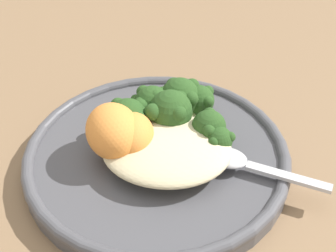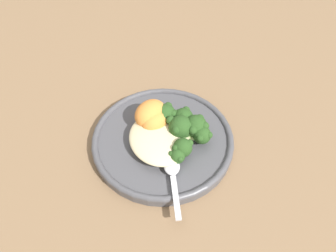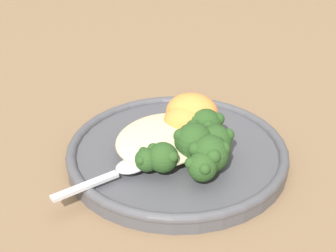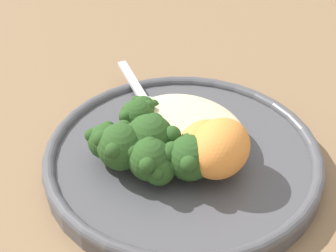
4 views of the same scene
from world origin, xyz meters
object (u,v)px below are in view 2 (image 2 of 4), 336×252
Objects in this scene: plate at (163,140)px; sweet_potato_chunk_0 at (150,114)px; broccoli_stalk_3 at (188,128)px; broccoli_stalk_4 at (177,126)px; quinoa_mound at (159,138)px; sweet_potato_chunk_1 at (155,122)px; broccoli_stalk_2 at (192,135)px; spoon at (173,172)px; broccoli_stalk_1 at (172,143)px; broccoli_stalk_6 at (170,123)px; broccoli_stalk_0 at (170,149)px; broccoli_stalk_5 at (180,120)px; broccoli_stalk_7 at (164,117)px.

sweet_potato_chunk_0 is (0.04, 0.01, 0.03)m from plate.
broccoli_stalk_4 is at bearing 171.58° from broccoli_stalk_3.
quinoa_mound is 0.03m from sweet_potato_chunk_1.
broccoli_stalk_4 reaches higher than quinoa_mound.
spoon is at bearing -110.43° from broccoli_stalk_2.
broccoli_stalk_2 is at bearing -71.77° from broccoli_stalk_3.
broccoli_stalk_1 is 2.02× the size of sweet_potato_chunk_1.
broccoli_stalk_3 is 1.16× the size of broccoli_stalk_6.
broccoli_stalk_6 is at bearing -55.27° from plate.
broccoli_stalk_2 is at bearing -109.17° from quinoa_mound.
broccoli_stalk_0 reaches higher than plate.
sweet_potato_chunk_0 reaches higher than sweet_potato_chunk_1.
broccoli_stalk_5 is 0.02m from broccoli_stalk_6.
broccoli_stalk_1 reaches higher than quinoa_mound.
broccoli_stalk_4 is at bearing -134.66° from broccoli_stalk_5.
broccoli_stalk_7 is at bearing 140.02° from broccoli_stalk_1.
quinoa_mound is 1.26× the size of broccoli_stalk_0.
broccoli_stalk_0 is at bearing -116.73° from broccoli_stalk_4.
plate is at bearing -169.85° from sweet_potato_chunk_0.
broccoli_stalk_5 is 0.05m from sweet_potato_chunk_0.
broccoli_stalk_1 is at bearing -170.56° from sweet_potato_chunk_0.
sweet_potato_chunk_1 reaches higher than spoon.
broccoli_stalk_5 is (0.05, -0.04, 0.01)m from broccoli_stalk_0.
quinoa_mound is 1.06× the size of spoon.
broccoli_stalk_5 is at bearing 124.39° from broccoli_stalk_0.
broccoli_stalk_2 is 0.96× the size of broccoli_stalk_3.
sweet_potato_chunk_0 is at bearing 150.37° from broccoli_stalk_3.
broccoli_stalk_4 is 1.49× the size of sweet_potato_chunk_0.
broccoli_stalk_4 reaches higher than broccoli_stalk_2.
sweet_potato_chunk_0 reaches higher than quinoa_mound.
plate is at bearing 179.17° from broccoli_stalk_3.
plate is at bearing -165.29° from sweet_potato_chunk_1.
sweet_potato_chunk_0 reaches higher than broccoli_stalk_4.
broccoli_stalk_2 is 2.28× the size of sweet_potato_chunk_1.
broccoli_stalk_6 is 1.65× the size of sweet_potato_chunk_0.
broccoli_stalk_3 is at bearing 120.08° from broccoli_stalk_2.
broccoli_stalk_7 is (0.03, -0.01, 0.03)m from plate.
broccoli_stalk_2 is 0.04m from broccoli_stalk_5.
broccoli_stalk_4 is (0.02, -0.02, 0.01)m from broccoli_stalk_1.
sweet_potato_chunk_0 is (0.07, 0.05, 0.01)m from broccoli_stalk_2.
broccoli_stalk_2 is at bearing -75.13° from broccoli_stalk_6.
broccoli_stalk_6 is at bearing -103.95° from broccoli_stalk_7.
broccoli_stalk_7 is 1.47× the size of sweet_potato_chunk_1.
sweet_potato_chunk_1 reaches higher than broccoli_stalk_6.
broccoli_stalk_5 is (0.02, -0.05, 0.01)m from quinoa_mound.
broccoli_stalk_6 reaches higher than quinoa_mound.
broccoli_stalk_0 is 1.02× the size of broccoli_stalk_4.
broccoli_stalk_5 is 0.04m from sweet_potato_chunk_1.
broccoli_stalk_7 is at bearing 143.10° from broccoli_stalk_3.
broccoli_stalk_6 is 2.04× the size of sweet_potato_chunk_1.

